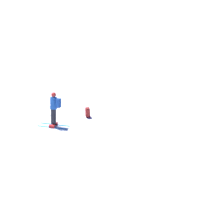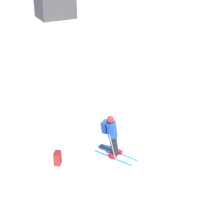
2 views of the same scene
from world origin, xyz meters
The scene contains 3 objects.
ground_plane centered at (0.00, 0.00, 0.00)m, with size 300.00×300.00×0.00m, color white.
skier centered at (-1.56, -0.05, 0.95)m, with size 1.38×1.64×1.73m.
spare_backpack centered at (-3.38, 0.45, 0.24)m, with size 0.35×0.37×0.50m.
Camera 1 is at (7.31, 11.62, 6.74)m, focal length 50.00 mm.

